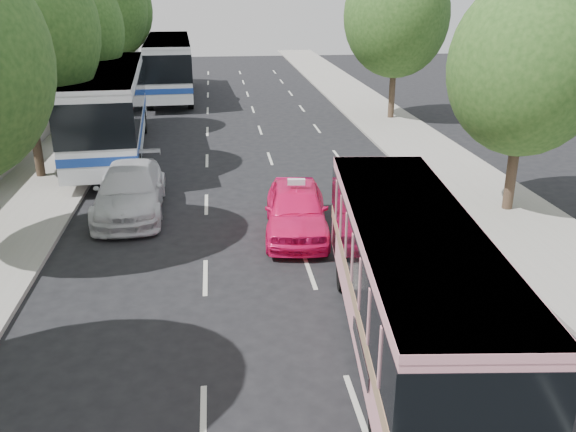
{
  "coord_description": "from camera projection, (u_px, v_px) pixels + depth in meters",
  "views": [
    {
      "loc": [
        -1.45,
        -11.21,
        7.51
      ],
      "look_at": [
        0.42,
        4.26,
        1.6
      ],
      "focal_mm": 38.0,
      "sensor_mm": 36.0,
      "label": 1
    }
  ],
  "objects": [
    {
      "name": "tree_left_d",
      "position": [
        70.0,
        25.0,
        30.65
      ],
      "size": [
        5.52,
        5.52,
        8.6
      ],
      "color": "#38281E",
      "rests_on": "ground"
    },
    {
      "name": "pink_bus",
      "position": [
        410.0,
        271.0,
        12.73
      ],
      "size": [
        3.44,
        9.86,
        3.08
      ],
      "rotation": [
        0.0,
        0.0,
        -0.1
      ],
      "color": "pink",
      "rests_on": "ground"
    },
    {
      "name": "taxi_roof_sign",
      "position": [
        296.0,
        182.0,
        19.08
      ],
      "size": [
        0.57,
        0.24,
        0.18
      ],
      "primitive_type": "cube",
      "rotation": [
        0.0,
        0.0,
        -0.1
      ],
      "color": "silver",
      "rests_on": "pink_taxi"
    },
    {
      "name": "tree_right_near",
      "position": [
        530.0,
        61.0,
        19.74
      ],
      "size": [
        5.1,
        5.1,
        7.95
      ],
      "color": "#38281E",
      "rests_on": "ground"
    },
    {
      "name": "tour_coach_front",
      "position": [
        109.0,
        103.0,
        28.08
      ],
      "size": [
        3.9,
        13.69,
        4.04
      ],
      "rotation": [
        0.0,
        0.0,
        0.07
      ],
      "color": "silver",
      "rests_on": "ground"
    },
    {
      "name": "tour_coach_rear",
      "position": [
        169.0,
        62.0,
        42.95
      ],
      "size": [
        3.61,
        13.74,
        4.08
      ],
      "rotation": [
        0.0,
        0.0,
        0.05
      ],
      "color": "silver",
      "rests_on": "ground"
    },
    {
      "name": "white_pickup",
      "position": [
        130.0,
        190.0,
        21.25
      ],
      "size": [
        2.46,
        5.69,
        1.63
      ],
      "primitive_type": "imported",
      "rotation": [
        0.0,
        0.0,
        0.03
      ],
      "color": "silver",
      "rests_on": "ground"
    },
    {
      "name": "sidewalk_right",
      "position": [
        402.0,
        133.0,
        32.73
      ],
      "size": [
        4.0,
        90.0,
        0.12
      ],
      "primitive_type": "cube",
      "color": "#9E998E",
      "rests_on": "ground"
    },
    {
      "name": "pink_taxi",
      "position": [
        296.0,
        209.0,
        19.41
      ],
      "size": [
        2.45,
        5.04,
        1.66
      ],
      "primitive_type": "imported",
      "rotation": [
        0.0,
        0.0,
        -0.1
      ],
      "color": "#FF1667",
      "rests_on": "ground"
    },
    {
      "name": "ground",
      "position": [
        292.0,
        354.0,
        13.23
      ],
      "size": [
        120.0,
        120.0,
        0.0
      ],
      "primitive_type": "plane",
      "color": "black",
      "rests_on": "ground"
    },
    {
      "name": "tree_left_f",
      "position": [
        113.0,
        7.0,
        45.36
      ],
      "size": [
        5.88,
        5.88,
        9.16
      ],
      "color": "#38281E",
      "rests_on": "ground"
    },
    {
      "name": "tree_left_c",
      "position": [
        20.0,
        25.0,
        23.04
      ],
      "size": [
        6.0,
        6.0,
        9.35
      ],
      "color": "#38281E",
      "rests_on": "ground"
    },
    {
      "name": "tree_right_far",
      "position": [
        398.0,
        12.0,
        34.3
      ],
      "size": [
        6.0,
        6.0,
        9.35
      ],
      "color": "#38281E",
      "rests_on": "ground"
    },
    {
      "name": "low_wall",
      "position": [
        37.0,
        127.0,
        30.32
      ],
      "size": [
        0.3,
        90.0,
        1.5
      ],
      "primitive_type": "cube",
      "color": "#9E998E",
      "rests_on": "sidewalk_left"
    },
    {
      "name": "tree_left_e",
      "position": [
        97.0,
        4.0,
        37.8
      ],
      "size": [
        6.3,
        6.3,
        9.82
      ],
      "color": "#38281E",
      "rests_on": "ground"
    },
    {
      "name": "sidewalk_left",
      "position": [
        76.0,
        142.0,
        30.82
      ],
      "size": [
        4.0,
        90.0,
        0.15
      ],
      "primitive_type": "cube",
      "color": "#9E998E",
      "rests_on": "ground"
    }
  ]
}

